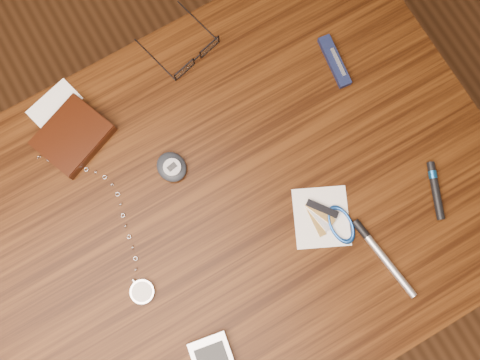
{
  "coord_description": "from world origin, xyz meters",
  "views": [
    {
      "loc": [
        -0.02,
        -0.12,
        1.66
      ],
      "look_at": [
        0.07,
        0.03,
        0.76
      ],
      "focal_mm": 40.0,
      "sensor_mm": 36.0,
      "label": 1
    }
  ],
  "objects_px": {
    "notepad_keys": "(331,221)",
    "pocket_knife": "(335,61)",
    "pocket_watch": "(139,285)",
    "eyeglasses": "(195,56)",
    "silver_pen": "(379,252)",
    "wallet_and_card": "(73,135)",
    "desk": "(217,223)",
    "pedometer": "(172,167)"
  },
  "relations": [
    {
      "from": "notepad_keys",
      "to": "pocket_knife",
      "type": "xyz_separation_m",
      "value": [
        0.16,
        0.24,
        0.0
      ]
    },
    {
      "from": "pocket_watch",
      "to": "notepad_keys",
      "type": "distance_m",
      "value": 0.34
    },
    {
      "from": "eyeglasses",
      "to": "silver_pen",
      "type": "relative_size",
      "value": 0.86
    },
    {
      "from": "eyeglasses",
      "to": "pocket_knife",
      "type": "distance_m",
      "value": 0.25
    },
    {
      "from": "wallet_and_card",
      "to": "silver_pen",
      "type": "xyz_separation_m",
      "value": [
        0.35,
        -0.44,
        -0.01
      ]
    },
    {
      "from": "desk",
      "to": "notepad_keys",
      "type": "distance_m",
      "value": 0.23
    },
    {
      "from": "pocket_watch",
      "to": "pocket_knife",
      "type": "xyz_separation_m",
      "value": [
        0.49,
        0.17,
        0.0
      ]
    },
    {
      "from": "wallet_and_card",
      "to": "notepad_keys",
      "type": "bearing_deg",
      "value": -48.33
    },
    {
      "from": "eyeglasses",
      "to": "notepad_keys",
      "type": "relative_size",
      "value": 1.01
    },
    {
      "from": "eyeglasses",
      "to": "pocket_knife",
      "type": "bearing_deg",
      "value": -31.85
    },
    {
      "from": "wallet_and_card",
      "to": "pocket_knife",
      "type": "bearing_deg",
      "value": -13.2
    },
    {
      "from": "desk",
      "to": "notepad_keys",
      "type": "bearing_deg",
      "value": -32.33
    },
    {
      "from": "pocket_knife",
      "to": "pedometer",
      "type": "bearing_deg",
      "value": -175.91
    },
    {
      "from": "desk",
      "to": "pocket_watch",
      "type": "distance_m",
      "value": 0.2
    },
    {
      "from": "pedometer",
      "to": "pocket_knife",
      "type": "distance_m",
      "value": 0.35
    },
    {
      "from": "pedometer",
      "to": "silver_pen",
      "type": "relative_size",
      "value": 0.41
    },
    {
      "from": "wallet_and_card",
      "to": "pedometer",
      "type": "xyz_separation_m",
      "value": [
        0.12,
        -0.13,
        -0.0
      ]
    },
    {
      "from": "eyeglasses",
      "to": "pocket_watch",
      "type": "relative_size",
      "value": 0.43
    },
    {
      "from": "desk",
      "to": "silver_pen",
      "type": "bearing_deg",
      "value": -42.42
    },
    {
      "from": "desk",
      "to": "silver_pen",
      "type": "height_order",
      "value": "silver_pen"
    },
    {
      "from": "pocket_watch",
      "to": "pocket_knife",
      "type": "distance_m",
      "value": 0.52
    },
    {
      "from": "desk",
      "to": "eyeglasses",
      "type": "height_order",
      "value": "eyeglasses"
    },
    {
      "from": "pocket_watch",
      "to": "silver_pen",
      "type": "distance_m",
      "value": 0.4
    },
    {
      "from": "wallet_and_card",
      "to": "pocket_watch",
      "type": "xyz_separation_m",
      "value": [
        -0.02,
        -0.28,
        -0.01
      ]
    },
    {
      "from": "wallet_and_card",
      "to": "eyeglasses",
      "type": "relative_size",
      "value": 1.3
    },
    {
      "from": "wallet_and_card",
      "to": "notepad_keys",
      "type": "height_order",
      "value": "wallet_and_card"
    },
    {
      "from": "pedometer",
      "to": "silver_pen",
      "type": "height_order",
      "value": "pedometer"
    },
    {
      "from": "pocket_watch",
      "to": "silver_pen",
      "type": "relative_size",
      "value": 2.02
    },
    {
      "from": "wallet_and_card",
      "to": "desk",
      "type": "bearing_deg",
      "value": -59.53
    },
    {
      "from": "silver_pen",
      "to": "pocket_knife",
      "type": "bearing_deg",
      "value": 70.58
    },
    {
      "from": "desk",
      "to": "wallet_and_card",
      "type": "xyz_separation_m",
      "value": [
        -0.14,
        0.24,
        0.11
      ]
    },
    {
      "from": "notepad_keys",
      "to": "silver_pen",
      "type": "relative_size",
      "value": 0.85
    },
    {
      "from": "eyeglasses",
      "to": "pedometer",
      "type": "xyz_separation_m",
      "value": [
        -0.13,
        -0.16,
        -0.0
      ]
    },
    {
      "from": "pocket_watch",
      "to": "silver_pen",
      "type": "bearing_deg",
      "value": -22.35
    },
    {
      "from": "eyeglasses",
      "to": "pedometer",
      "type": "height_order",
      "value": "eyeglasses"
    },
    {
      "from": "wallet_and_card",
      "to": "eyeglasses",
      "type": "bearing_deg",
      "value": 5.12
    },
    {
      "from": "pocket_watch",
      "to": "pedometer",
      "type": "bearing_deg",
      "value": 45.96
    },
    {
      "from": "eyeglasses",
      "to": "pocket_watch",
      "type": "xyz_separation_m",
      "value": [
        -0.28,
        -0.3,
        -0.01
      ]
    },
    {
      "from": "desk",
      "to": "wallet_and_card",
      "type": "bearing_deg",
      "value": 120.47
    },
    {
      "from": "desk",
      "to": "notepad_keys",
      "type": "xyz_separation_m",
      "value": [
        0.17,
        -0.11,
        0.11
      ]
    },
    {
      "from": "pedometer",
      "to": "notepad_keys",
      "type": "height_order",
      "value": "pedometer"
    },
    {
      "from": "pocket_watch",
      "to": "notepad_keys",
      "type": "bearing_deg",
      "value": -11.68
    }
  ]
}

